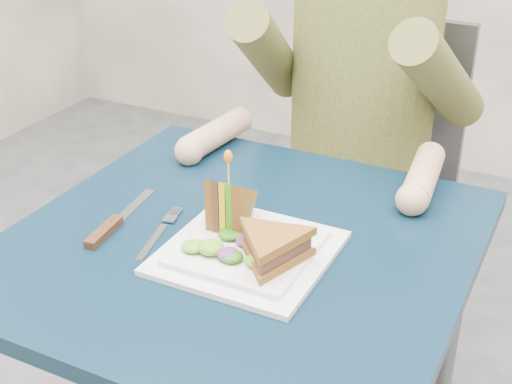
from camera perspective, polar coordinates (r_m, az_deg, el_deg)
The scene contains 12 objects.
table at distance 1.24m, azimuth -1.25°, elevation -6.88°, with size 0.75×0.75×0.73m.
chair at distance 1.87m, azimuth 8.91°, elevation 1.42°, with size 0.42×0.40×0.93m.
diner at distance 1.63m, azimuth 8.58°, elevation 11.68°, with size 0.54×0.59×0.74m.
plate at distance 1.15m, azimuth -0.67°, elevation -4.71°, with size 0.26×0.26×0.02m.
sandwich_flat at distance 1.09m, azimuth 1.29°, elevation -4.43°, with size 0.20×0.20×0.05m.
sandwich_upright at distance 1.19m, azimuth -2.16°, elevation -1.16°, with size 0.09×0.14×0.14m.
fork at distance 1.22m, azimuth -7.82°, elevation -3.32°, with size 0.05×0.18×0.01m.
knife at distance 1.25m, azimuth -11.61°, elevation -2.74°, with size 0.05×0.22×0.02m.
toothpick at distance 1.16m, azimuth -2.22°, elevation 1.62°, with size 0.00×0.00×0.06m, color tan.
toothpick_frill at distance 1.15m, azimuth -2.24°, elevation 2.87°, with size 0.01×0.01×0.02m, color orange.
lettuce_spill at distance 1.15m, azimuth -0.23°, elevation -3.64°, with size 0.15×0.13×0.02m, color #337A14, non-canonical shape.
onion_ring at distance 1.14m, azimuth 0.11°, elevation -3.66°, with size 0.04×0.04×0.01m, color #9E4C7A.
Camera 1 is at (0.48, -0.90, 1.36)m, focal length 50.00 mm.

